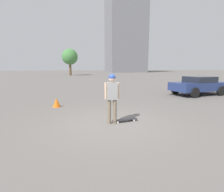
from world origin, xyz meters
name	(u,v)px	position (x,y,z in m)	size (l,w,h in m)	color
ground_plane	(112,123)	(0.00, 0.00, 0.00)	(220.00, 220.00, 0.00)	slate
person	(112,94)	(0.00, 0.00, 1.10)	(0.52, 0.25, 1.79)	#7A6B56
skateboard	(125,120)	(0.51, 0.08, 0.07)	(0.99, 0.35, 0.09)	#232328
car_parked_near	(198,85)	(7.67, 5.01, 0.72)	(4.23, 2.45, 1.35)	navy
building_block_distant	(125,34)	(21.01, 65.36, 15.43)	(14.56, 14.11, 30.87)	slate
tree_distant	(70,57)	(-1.42, 39.00, 4.49)	(3.83, 3.83, 6.46)	brown
traffic_cone	(57,103)	(-2.15, 3.24, 0.23)	(0.40, 0.40, 0.46)	orange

